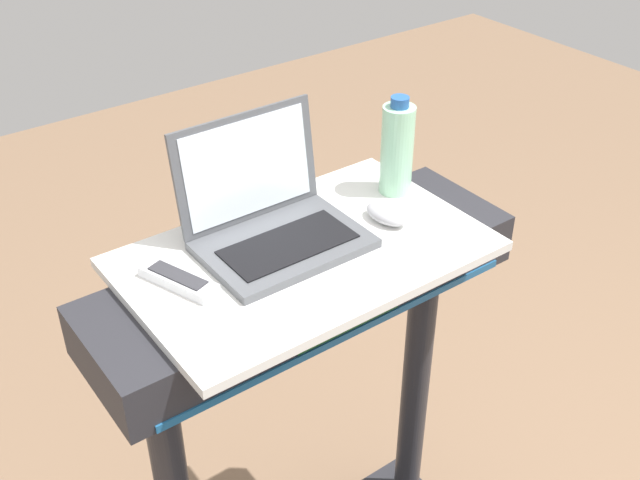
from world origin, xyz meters
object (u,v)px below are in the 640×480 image
at_px(laptop, 272,219).
at_px(computer_mouse, 387,214).
at_px(water_bottle, 397,149).
at_px(tv_remote, 178,280).

xyz_separation_m(laptop, computer_mouse, (0.23, -0.08, -0.03)).
relative_size(laptop, computer_mouse, 3.15).
distance_m(computer_mouse, water_bottle, 0.15).
height_order(laptop, water_bottle, laptop).
bearing_deg(computer_mouse, tv_remote, 166.02).
bearing_deg(water_bottle, computer_mouse, -138.45).
xyz_separation_m(computer_mouse, water_bottle, (0.10, 0.08, 0.09)).
distance_m(water_bottle, tv_remote, 0.55).
xyz_separation_m(laptop, tv_remote, (-0.22, -0.02, -0.04)).
height_order(computer_mouse, tv_remote, computer_mouse).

